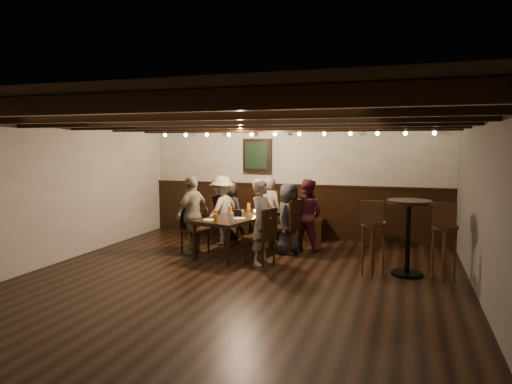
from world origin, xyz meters
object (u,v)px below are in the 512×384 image
(person_left_far, at_px, (193,214))
(person_bench_left, at_px, (229,210))
(person_right_far, at_px, (262,222))
(chair_right_far, at_px, (261,247))
(chair_right_near, at_px, (287,237))
(bar_stool_right, at_px, (444,252))
(person_bench_centre, at_px, (270,210))
(chair_left_far, at_px, (194,238))
(dining_table, at_px, (240,219))
(chair_left_near, at_px, (224,229))
(bar_stool_left, at_px, (373,248))
(person_bench_right, at_px, (307,215))
(high_top_table, at_px, (408,226))
(person_left_near, at_px, (222,210))
(person_right_near, at_px, (288,218))

(person_left_far, bearing_deg, person_bench_left, -173.66)
(person_right_far, bearing_deg, chair_right_far, 90.00)
(chair_right_near, distance_m, bar_stool_right, 2.77)
(person_right_far, bearing_deg, person_bench_centre, 26.57)
(person_bench_centre, height_order, person_right_far, person_right_far)
(chair_left_far, distance_m, chair_right_far, 1.44)
(person_bench_centre, bearing_deg, dining_table, 90.00)
(chair_left_near, distance_m, chair_left_far, 0.90)
(bar_stool_left, height_order, bar_stool_right, same)
(chair_left_near, relative_size, bar_stool_right, 0.83)
(dining_table, bearing_deg, person_bench_left, 135.00)
(person_bench_right, xyz_separation_m, person_right_far, (-0.48, -1.27, 0.04))
(person_right_far, distance_m, high_top_table, 2.30)
(person_bench_left, bearing_deg, person_left_near, 108.43)
(chair_left_near, xyz_separation_m, person_right_far, (1.20, -1.24, 0.41))
(chair_left_far, relative_size, person_right_far, 0.66)
(person_right_near, distance_m, bar_stool_right, 2.74)
(person_bench_centre, xyz_separation_m, bar_stool_right, (3.15, -1.70, -0.23))
(person_right_near, bearing_deg, dining_table, 120.96)
(dining_table, xyz_separation_m, bar_stool_left, (2.41, -0.74, -0.20))
(dining_table, bearing_deg, person_left_far, -149.04)
(person_left_far, relative_size, bar_stool_left, 1.21)
(chair_left_far, xyz_separation_m, bar_stool_right, (4.22, -0.43, 0.15))
(chair_left_near, relative_size, person_bench_right, 0.72)
(person_bench_left, xyz_separation_m, bar_stool_right, (4.06, -1.78, -0.18))
(dining_table, xyz_separation_m, person_bench_right, (1.09, 0.65, 0.04))
(chair_left_far, bearing_deg, high_top_table, 100.10)
(person_bench_centre, xyz_separation_m, bar_stool_left, (2.15, -1.75, -0.23))
(high_top_table, height_order, bar_stool_left, bar_stool_left)
(person_left_far, height_order, person_right_near, person_left_far)
(chair_left_far, xyz_separation_m, chair_right_far, (1.39, -0.36, 0.00))
(person_right_near, bearing_deg, person_left_far, 120.96)
(person_bench_right, distance_m, bar_stool_left, 1.93)
(dining_table, distance_m, chair_left_near, 0.91)
(person_left_near, distance_m, bar_stool_left, 3.33)
(chair_right_near, height_order, person_bench_centre, person_bench_centre)
(high_top_table, xyz_separation_m, bar_stool_right, (0.50, -0.16, -0.32))
(person_right_near, distance_m, high_top_table, 2.22)
(chair_left_far, bearing_deg, bar_stool_right, 98.48)
(person_left_near, relative_size, bar_stool_right, 1.17)
(chair_left_near, height_order, person_bench_left, person_bench_left)
(chair_right_near, relative_size, person_bench_centre, 0.74)
(high_top_table, height_order, bar_stool_right, bar_stool_right)
(bar_stool_right, bearing_deg, person_bench_centre, 160.88)
(bar_stool_left, distance_m, bar_stool_right, 1.00)
(person_right_near, xyz_separation_m, bar_stool_right, (2.57, -0.94, -0.21))
(bar_stool_left, bearing_deg, bar_stool_right, 8.28)
(chair_right_far, distance_m, bar_stool_right, 2.83)
(high_top_table, bearing_deg, dining_table, 169.66)
(dining_table, bearing_deg, person_bench_centre, 90.00)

